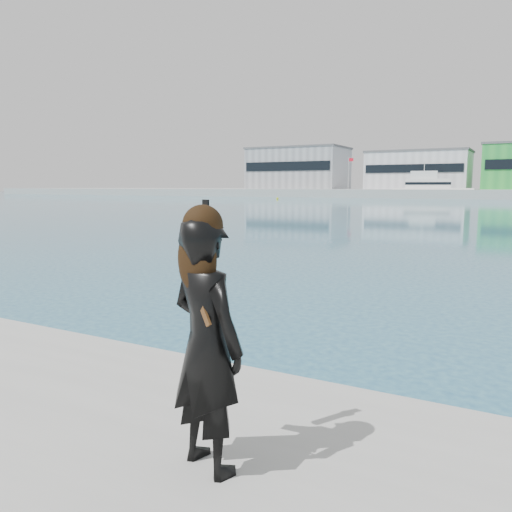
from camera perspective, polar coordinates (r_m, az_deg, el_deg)
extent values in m
plane|color=navy|center=(5.11, -6.13, -24.47)|extent=(500.00, 500.00, 0.00)
cube|color=gray|center=(143.63, 4.86, 9.86)|extent=(26.00, 16.00, 11.00)
cube|color=black|center=(136.27, 3.48, 10.20)|extent=(24.70, 0.20, 2.42)
cube|color=#59595B|center=(143.93, 4.89, 12.14)|extent=(26.52, 16.32, 0.50)
cube|color=silver|center=(133.85, 18.08, 9.21)|extent=(24.00, 15.00, 9.00)
cube|color=black|center=(126.40, 17.46, 9.53)|extent=(22.80, 0.20, 1.98)
cube|color=#59595B|center=(134.07, 18.17, 11.23)|extent=(24.48, 15.30, 0.50)
cylinder|color=silver|center=(130.99, 10.52, 9.28)|extent=(0.16, 0.16, 8.00)
cube|color=red|center=(130.94, 10.82, 10.76)|extent=(1.20, 0.04, 0.80)
cube|color=white|center=(120.95, 19.48, 6.78)|extent=(17.76, 7.05, 2.30)
cube|color=white|center=(120.97, 19.07, 7.85)|extent=(10.05, 5.27, 2.11)
cube|color=white|center=(121.03, 18.66, 8.77)|extent=(6.14, 4.00, 1.73)
cube|color=black|center=(120.97, 19.07, 7.85)|extent=(10.25, 5.39, 0.58)
cylinder|color=silver|center=(121.08, 18.69, 9.64)|extent=(0.15, 0.15, 1.92)
sphere|color=#FDF40D|center=(105.85, 2.46, 6.49)|extent=(0.50, 0.50, 0.50)
imported|color=black|center=(3.44, -5.65, -10.14)|extent=(0.73, 0.59, 1.75)
sphere|color=black|center=(3.26, -6.12, 3.54)|extent=(0.27, 0.27, 0.27)
ellipsoid|color=black|center=(3.26, -6.76, -0.40)|extent=(0.29, 0.15, 0.47)
cylinder|color=tan|center=(3.52, -6.74, 1.95)|extent=(0.14, 0.22, 0.38)
cylinder|color=white|center=(3.53, -6.27, 4.44)|extent=(0.10, 0.10, 0.03)
cube|color=black|center=(3.55, -5.77, 5.41)|extent=(0.07, 0.03, 0.13)
cube|color=#4C2D14|center=(3.27, -6.58, -4.73)|extent=(0.24, 0.09, 0.36)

